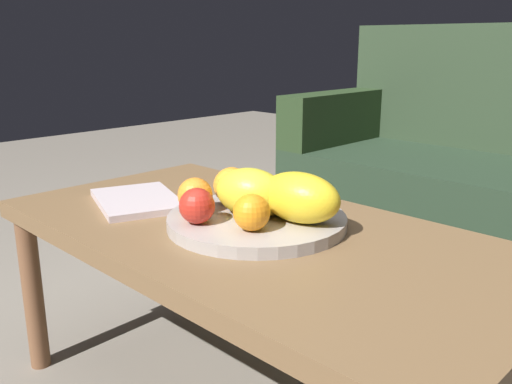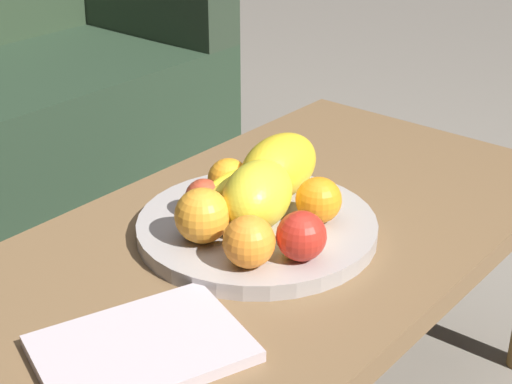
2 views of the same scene
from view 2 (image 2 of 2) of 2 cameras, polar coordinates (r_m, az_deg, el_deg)
coffee_table at (r=1.26m, az=0.40°, el=-5.17°), size 1.17×0.60×0.46m
fruit_bowl at (r=1.23m, az=-0.00°, el=-2.61°), size 0.38×0.38×0.03m
melon_large_front at (r=1.19m, az=0.15°, el=-0.24°), size 0.18×0.15×0.10m
melon_smaller_beside at (r=1.28m, az=1.67°, el=1.84°), size 0.19×0.13×0.10m
orange_front at (r=1.09m, az=-0.51°, el=-3.63°), size 0.07×0.07×0.07m
orange_left at (r=1.21m, az=4.57°, el=-0.59°), size 0.07×0.07×0.07m
orange_right at (r=1.15m, az=-3.92°, el=-1.72°), size 0.08×0.08×0.08m
orange_back at (r=1.28m, az=-2.01°, el=0.94°), size 0.07×0.07×0.07m
apple_front at (r=1.11m, az=3.32°, el=-3.21°), size 0.07×0.07×0.07m
apple_left at (r=1.23m, az=-3.81°, el=-0.41°), size 0.06×0.06×0.06m
banana_bunch at (r=1.27m, az=-1.13°, el=0.45°), size 0.16×0.15×0.06m
magazine at (r=0.99m, az=-8.31°, el=-11.18°), size 0.30×0.26×0.02m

